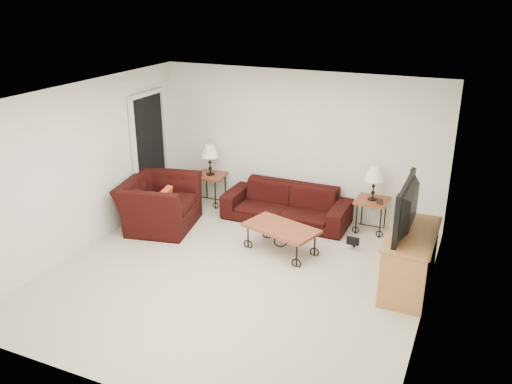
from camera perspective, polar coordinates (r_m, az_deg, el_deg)
ground at (r=7.50m, az=-2.19°, el=-8.92°), size 5.00×5.00×0.00m
wall_back at (r=9.16m, az=4.59°, el=5.17°), size 5.00×0.02×2.50m
wall_front at (r=5.06m, az=-15.04°, el=-9.32°), size 5.00×0.02×2.50m
wall_left at (r=8.32m, az=-18.01°, el=2.53°), size 0.02×5.00×2.50m
wall_right at (r=6.35m, az=18.42°, el=-3.27°), size 0.02×5.00×2.50m
ceiling at (r=6.62m, az=-2.50°, el=10.17°), size 5.00×5.00×0.00m
doorway at (r=9.59m, az=-11.29°, el=4.14°), size 0.08×0.94×2.04m
sofa at (r=9.04m, az=3.26°, el=-1.29°), size 2.14×0.84×0.62m
side_table_left at (r=9.81m, az=-4.87°, el=0.32°), size 0.58×0.58×0.57m
side_table_right at (r=8.87m, az=12.23°, el=-2.47°), size 0.52×0.52×0.56m
lamp_left at (r=9.63m, az=-4.97°, el=3.47°), size 0.36×0.36×0.57m
lamp_right at (r=8.67m, az=12.51°, el=0.90°), size 0.32×0.32×0.56m
photo_frame_left at (r=9.65m, az=-6.13°, el=1.99°), size 0.11×0.05×0.09m
photo_frame_right at (r=8.58m, az=13.16°, el=-1.01°), size 0.11×0.04×0.09m
coffee_table at (r=8.04m, az=2.69°, el=-5.08°), size 1.23×0.89×0.41m
armchair at (r=8.94m, az=-10.34°, el=-1.21°), size 1.33×1.46×0.82m
throw_pillow at (r=8.78m, az=-9.75°, el=-0.81°), size 0.17×0.38×0.37m
tv_stand at (r=7.33m, az=16.16°, el=-7.04°), size 0.55×1.33×0.80m
television at (r=7.02m, az=16.60°, el=-1.65°), size 0.16×1.19×0.69m
backpack at (r=8.30m, az=10.54°, el=-4.70°), size 0.34×0.29×0.38m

